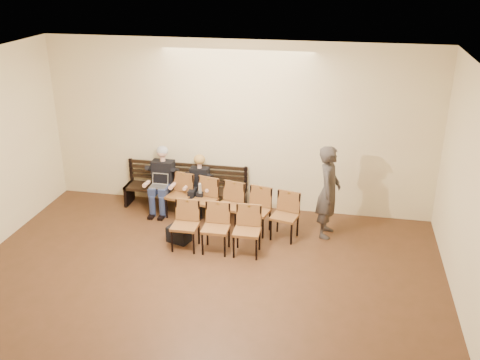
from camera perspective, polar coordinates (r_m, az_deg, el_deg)
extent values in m
cube|color=#F7E9B1|center=(10.89, -0.30, 5.67)|extent=(8.00, 0.02, 3.50)
cube|color=white|center=(5.79, -10.39, 7.89)|extent=(8.00, 10.00, 0.02)
cube|color=black|center=(11.37, -5.85, -1.94)|extent=(2.60, 0.90, 0.45)
cube|color=silver|center=(11.07, -8.70, -0.81)|extent=(0.35, 0.29, 0.25)
cylinder|color=silver|center=(10.74, -4.27, -1.43)|extent=(0.07, 0.07, 0.22)
cube|color=black|center=(10.11, -6.54, -5.76)|extent=(0.47, 0.39, 0.30)
imported|color=#39322E|center=(10.05, 9.47, -0.54)|extent=(0.56, 0.79, 2.06)
cube|color=brown|center=(10.44, -1.09, -2.80)|extent=(2.78, 1.08, 0.89)
cube|color=brown|center=(9.61, -2.62, -5.23)|extent=(1.61, 0.50, 0.89)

